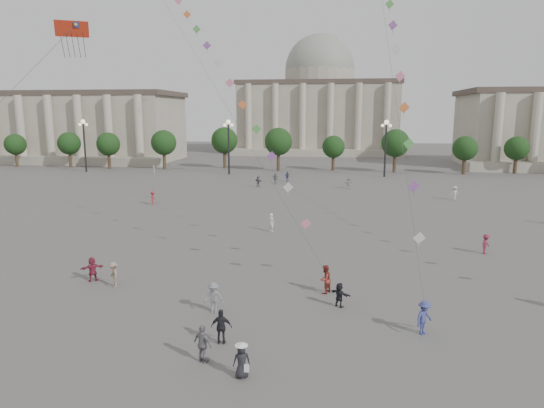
# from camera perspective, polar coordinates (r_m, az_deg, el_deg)

# --- Properties ---
(ground) EXTENTS (360.00, 360.00, 0.00)m
(ground) POSITION_cam_1_polar(r_m,az_deg,el_deg) (26.60, -6.86, -15.84)
(ground) COLOR #524F4D
(ground) RESTS_ON ground
(hall_west) EXTENTS (84.00, 26.22, 17.20)m
(hall_west) POSITION_cam_1_polar(r_m,az_deg,el_deg) (142.39, -27.32, 8.08)
(hall_west) COLOR gray
(hall_west) RESTS_ON ground
(hall_central) EXTENTS (48.30, 34.30, 35.50)m
(hall_central) POSITION_cam_1_polar(r_m,az_deg,el_deg) (152.37, 5.53, 11.46)
(hall_central) COLOR gray
(hall_central) RESTS_ON ground
(tree_row) EXTENTS (137.12, 5.12, 8.00)m
(tree_row) POSITION_cam_1_polar(r_m,az_deg,el_deg) (101.40, 4.26, 6.95)
(tree_row) COLOR #3C2C1E
(tree_row) RESTS_ON ground
(lamp_post_far_west) EXTENTS (2.00, 0.90, 10.65)m
(lamp_post_far_west) POSITION_cam_1_polar(r_m,az_deg,el_deg) (106.27, -21.25, 7.49)
(lamp_post_far_west) COLOR #262628
(lamp_post_far_west) RESTS_ON ground
(lamp_post_mid_west) EXTENTS (2.00, 0.90, 10.65)m
(lamp_post_mid_west) POSITION_cam_1_polar(r_m,az_deg,el_deg) (95.50, -5.14, 7.88)
(lamp_post_mid_west) COLOR #262628
(lamp_post_mid_west) RESTS_ON ground
(lamp_post_mid_east) EXTENTS (2.00, 0.90, 10.65)m
(lamp_post_mid_east) POSITION_cam_1_polar(r_m,az_deg,el_deg) (93.53, 13.25, 7.59)
(lamp_post_mid_east) COLOR #262628
(lamp_post_mid_east) RESTS_ON ground
(person_crowd_0) EXTENTS (1.09, 0.70, 1.72)m
(person_crowd_0) POSITION_cam_1_polar(r_m,az_deg,el_deg) (85.49, 1.80, 3.24)
(person_crowd_0) COLOR navy
(person_crowd_0) RESTS_ON ground
(person_crowd_3) EXTENTS (1.43, 1.20, 1.54)m
(person_crowd_3) POSITION_cam_1_polar(r_m,az_deg,el_deg) (30.76, 7.93, -10.54)
(person_crowd_3) COLOR black
(person_crowd_3) RESTS_ON ground
(person_crowd_4) EXTENTS (1.58, 1.35, 1.71)m
(person_crowd_4) POSITION_cam_1_polar(r_m,az_deg,el_deg) (78.45, 8.99, 2.45)
(person_crowd_4) COLOR #AFAEAB
(person_crowd_4) RESTS_ON ground
(person_crowd_6) EXTENTS (1.24, 0.73, 1.89)m
(person_crowd_6) POSITION_cam_1_polar(r_m,az_deg,el_deg) (29.79, -6.90, -10.87)
(person_crowd_6) COLOR slate
(person_crowd_6) RESTS_ON ground
(person_crowd_8) EXTENTS (1.18, 1.27, 1.72)m
(person_crowd_8) POSITION_cam_1_polar(r_m,az_deg,el_deg) (45.24, 23.85, -4.33)
(person_crowd_8) COLOR maroon
(person_crowd_8) RESTS_ON ground
(person_crowd_10) EXTENTS (0.68, 0.76, 1.75)m
(person_crowd_10) POSITION_cam_1_polar(r_m,az_deg,el_deg) (97.76, -13.70, 3.88)
(person_crowd_10) COLOR #B6B6B2
(person_crowd_10) RESTS_ON ground
(person_crowd_12) EXTENTS (1.63, 1.44, 1.79)m
(person_crowd_12) POSITION_cam_1_polar(r_m,az_deg,el_deg) (79.26, -1.63, 2.68)
(person_crowd_12) COLOR #5A595E
(person_crowd_12) RESTS_ON ground
(person_crowd_13) EXTENTS (0.81, 0.81, 1.89)m
(person_crowd_13) POSITION_cam_1_polar(r_m,az_deg,el_deg) (49.08, -0.05, -2.18)
(person_crowd_13) COLOR white
(person_crowd_13) RESTS_ON ground
(person_crowd_16) EXTENTS (1.08, 0.52, 1.78)m
(person_crowd_16) POSITION_cam_1_polar(r_m,az_deg,el_deg) (82.74, 0.38, 3.02)
(person_crowd_16) COLOR slate
(person_crowd_16) RESTS_ON ground
(person_crowd_17) EXTENTS (0.78, 1.21, 1.76)m
(person_crowd_17) POSITION_cam_1_polar(r_m,az_deg,el_deg) (65.66, -13.83, 0.71)
(person_crowd_17) COLOR maroon
(person_crowd_17) RESTS_ON ground
(person_crowd_18) EXTENTS (1.24, 1.32, 1.79)m
(person_crowd_18) POSITION_cam_1_polar(r_m,az_deg,el_deg) (35.45, -18.15, -7.88)
(person_crowd_18) COLOR gray
(person_crowd_18) RESTS_ON ground
(person_crowd_21) EXTENTS (1.38, 0.99, 1.93)m
(person_crowd_21) POSITION_cam_1_polar(r_m,az_deg,el_deg) (71.66, 20.70, 1.21)
(person_crowd_21) COLOR beige
(person_crowd_21) RESTS_ON ground
(tourist_2) EXTENTS (1.65, 1.36, 1.77)m
(tourist_2) POSITION_cam_1_polar(r_m,az_deg,el_deg) (37.14, -20.37, -7.19)
(tourist_2) COLOR maroon
(tourist_2) RESTS_ON ground
(tourist_3) EXTENTS (1.19, 0.96, 1.89)m
(tourist_3) POSITION_cam_1_polar(r_m,az_deg,el_deg) (24.38, -8.14, -15.97)
(tourist_3) COLOR slate
(tourist_3) RESTS_ON ground
(tourist_4) EXTENTS (1.13, 0.56, 1.87)m
(tourist_4) POSITION_cam_1_polar(r_m,az_deg,el_deg) (26.01, -5.97, -14.17)
(tourist_4) COLOR black
(tourist_4) RESTS_ON ground
(kite_flyer_0) EXTENTS (1.13, 1.19, 1.94)m
(kite_flyer_0) POSITION_cam_1_polar(r_m,az_deg,el_deg) (32.76, 6.26, -8.79)
(kite_flyer_0) COLOR maroon
(kite_flyer_0) RESTS_ON ground
(kite_flyer_1) EXTENTS (1.35, 1.39, 1.91)m
(kite_flyer_1) POSITION_cam_1_polar(r_m,az_deg,el_deg) (28.11, 17.47, -12.63)
(kite_flyer_1) COLOR #394082
(kite_flyer_1) RESTS_ON ground
(hat_person) EXTENTS (0.92, 0.75, 1.69)m
(hat_person) POSITION_cam_1_polar(r_m,az_deg,el_deg) (23.01, -3.59, -17.83)
(hat_person) COLOR black
(hat_person) RESTS_ON ground
(dragon_kite) EXTENTS (5.62, 7.34, 22.57)m
(dragon_kite) POSITION_cam_1_polar(r_m,az_deg,el_deg) (37.70, -22.69, 17.20)
(dragon_kite) COLOR #B02812
(dragon_kite) RESTS_ON ground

